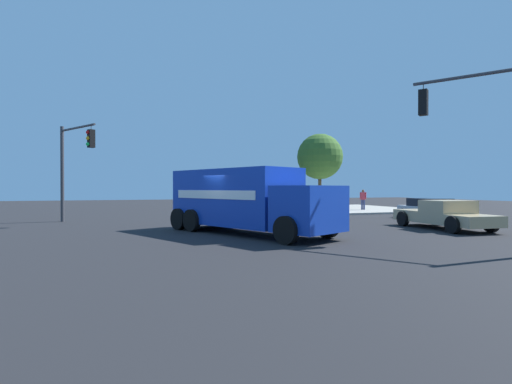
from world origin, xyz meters
TOP-DOWN VIEW (x-y plane):
  - ground_plane at (0.00, 0.00)m, footprint 100.00×100.00m
  - sidewalk_corner_near at (-13.66, -13.66)m, footprint 12.38×12.38m
  - delivery_truck at (-0.44, 0.67)m, footprint 5.86×8.46m
  - traffic_light_primary at (7.28, -7.27)m, footprint 2.11×3.25m
  - pickup_tan at (-9.96, 2.10)m, footprint 2.56×5.33m
  - sedan_silver at (-13.66, -2.68)m, footprint 2.19×4.38m
  - pedestrian_near_corner at (-14.41, -10.97)m, footprint 0.41×0.39m
  - pedestrian_crossing at (-13.53, -16.93)m, footprint 0.39×0.41m
  - picket_fence_run at (-13.66, -19.60)m, footprint 5.50×0.05m
  - shade_tree_near at (-13.28, -16.40)m, footprint 4.37×4.37m

SIDE VIEW (x-z plane):
  - ground_plane at x=0.00m, z-range 0.00..0.00m
  - sidewalk_corner_near at x=-13.66m, z-range 0.00..0.14m
  - picket_fence_run at x=-13.66m, z-range 0.15..1.10m
  - sedan_silver at x=-13.66m, z-range -0.03..1.28m
  - pickup_tan at x=-9.96m, z-range 0.04..1.42m
  - pedestrian_crossing at x=-13.53m, z-range 0.25..1.89m
  - pedestrian_near_corner at x=-14.41m, z-range 0.26..1.95m
  - delivery_truck at x=-0.44m, z-range 0.07..2.85m
  - traffic_light_primary at x=7.28m, z-range 0.86..6.40m
  - shade_tree_near at x=-13.28m, z-range 1.45..8.48m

